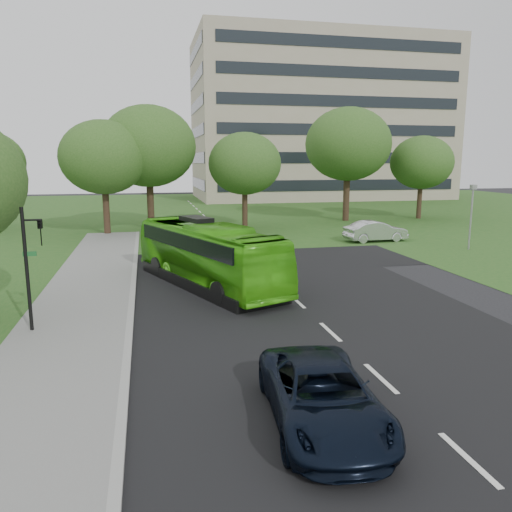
{
  "coord_description": "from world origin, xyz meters",
  "views": [
    {
      "loc": [
        -6.33,
        -18.2,
        6.11
      ],
      "look_at": [
        -1.27,
        4.74,
        1.6
      ],
      "focal_mm": 35.0,
      "sensor_mm": 36.0,
      "label": 1
    }
  ],
  "objects_px": {
    "tree_park_e": "(422,163)",
    "sedan": "(376,231)",
    "tree_park_c": "(245,164)",
    "suv": "(322,396)",
    "tree_park_d": "(348,144)",
    "bus": "(207,255)",
    "office_building": "(319,121)",
    "traffic_light": "(30,261)",
    "tree_park_b": "(148,146)",
    "camera_pole": "(472,208)",
    "tree_park_a": "(103,157)"
  },
  "relations": [
    {
      "from": "camera_pole",
      "to": "tree_park_d",
      "type": "bearing_deg",
      "value": 87.47
    },
    {
      "from": "bus",
      "to": "camera_pole",
      "type": "bearing_deg",
      "value": -3.88
    },
    {
      "from": "office_building",
      "to": "tree_park_b",
      "type": "xyz_separation_m",
      "value": [
        -27.88,
        -35.04,
        -5.2
      ]
    },
    {
      "from": "sedan",
      "to": "suv",
      "type": "bearing_deg",
      "value": 147.58
    },
    {
      "from": "office_building",
      "to": "camera_pole",
      "type": "xyz_separation_m",
      "value": [
        -6.45,
        -49.96,
        -9.6
      ]
    },
    {
      "from": "office_building",
      "to": "camera_pole",
      "type": "relative_size",
      "value": 8.92
    },
    {
      "from": "tree_park_c",
      "to": "suv",
      "type": "relative_size",
      "value": 1.65
    },
    {
      "from": "tree_park_e",
      "to": "sedan",
      "type": "distance_m",
      "value": 18.13
    },
    {
      "from": "tree_park_d",
      "to": "traffic_light",
      "type": "distance_m",
      "value": 38.61
    },
    {
      "from": "office_building",
      "to": "camera_pole",
      "type": "height_order",
      "value": "office_building"
    },
    {
      "from": "tree_park_e",
      "to": "camera_pole",
      "type": "relative_size",
      "value": 1.93
    },
    {
      "from": "tree_park_b",
      "to": "tree_park_d",
      "type": "relative_size",
      "value": 0.95
    },
    {
      "from": "tree_park_c",
      "to": "suv",
      "type": "xyz_separation_m",
      "value": [
        -4.87,
        -33.85,
        -5.1
      ]
    },
    {
      "from": "office_building",
      "to": "traffic_light",
      "type": "bearing_deg",
      "value": -117.61
    },
    {
      "from": "office_building",
      "to": "camera_pole",
      "type": "distance_m",
      "value": 51.28
    },
    {
      "from": "tree_park_d",
      "to": "bus",
      "type": "bearing_deg",
      "value": -125.69
    },
    {
      "from": "tree_park_b",
      "to": "sedan",
      "type": "relative_size",
      "value": 2.25
    },
    {
      "from": "camera_pole",
      "to": "traffic_light",
      "type": "bearing_deg",
      "value": -163.51
    },
    {
      "from": "tree_park_c",
      "to": "suv",
      "type": "height_order",
      "value": "tree_park_c"
    },
    {
      "from": "office_building",
      "to": "sedan",
      "type": "bearing_deg",
      "value": -103.9
    },
    {
      "from": "traffic_light",
      "to": "bus",
      "type": "bearing_deg",
      "value": 52.63
    },
    {
      "from": "tree_park_e",
      "to": "tree_park_a",
      "type": "bearing_deg",
      "value": -170.68
    },
    {
      "from": "sedan",
      "to": "traffic_light",
      "type": "distance_m",
      "value": 26.91
    },
    {
      "from": "office_building",
      "to": "traffic_light",
      "type": "height_order",
      "value": "office_building"
    },
    {
      "from": "tree_park_a",
      "to": "tree_park_c",
      "type": "xyz_separation_m",
      "value": [
        11.92,
        1.11,
        -0.53
      ]
    },
    {
      "from": "tree_park_d",
      "to": "sedan",
      "type": "bearing_deg",
      "value": -102.88
    },
    {
      "from": "tree_park_e",
      "to": "suv",
      "type": "relative_size",
      "value": 1.66
    },
    {
      "from": "tree_park_d",
      "to": "camera_pole",
      "type": "height_order",
      "value": "tree_park_d"
    },
    {
      "from": "tree_park_d",
      "to": "tree_park_e",
      "type": "distance_m",
      "value": 8.52
    },
    {
      "from": "tree_park_c",
      "to": "camera_pole",
      "type": "height_order",
      "value": "tree_park_c"
    },
    {
      "from": "tree_park_c",
      "to": "traffic_light",
      "type": "bearing_deg",
      "value": -116.36
    },
    {
      "from": "tree_park_b",
      "to": "suv",
      "type": "relative_size",
      "value": 2.08
    },
    {
      "from": "office_building",
      "to": "suv",
      "type": "xyz_separation_m",
      "value": [
        -24.46,
        -69.96,
        -11.78
      ]
    },
    {
      "from": "suv",
      "to": "camera_pole",
      "type": "distance_m",
      "value": 27.0
    },
    {
      "from": "office_building",
      "to": "tree_park_c",
      "type": "xyz_separation_m",
      "value": [
        -19.59,
        -36.1,
        -6.68
      ]
    },
    {
      "from": "sedan",
      "to": "camera_pole",
      "type": "xyz_separation_m",
      "value": [
        4.74,
        -4.74,
        2.11
      ]
    },
    {
      "from": "tree_park_b",
      "to": "tree_park_e",
      "type": "bearing_deg",
      "value": 6.15
    },
    {
      "from": "tree_park_b",
      "to": "bus",
      "type": "bearing_deg",
      "value": -83.33
    },
    {
      "from": "tree_park_c",
      "to": "tree_park_e",
      "type": "relative_size",
      "value": 0.99
    },
    {
      "from": "tree_park_c",
      "to": "traffic_light",
      "type": "xyz_separation_m",
      "value": [
        -12.72,
        -25.68,
        -3.15
      ]
    },
    {
      "from": "office_building",
      "to": "camera_pole",
      "type": "bearing_deg",
      "value": -97.36
    },
    {
      "from": "office_building",
      "to": "bus",
      "type": "xyz_separation_m",
      "value": [
        -25.43,
        -56.07,
        -10.95
      ]
    },
    {
      "from": "tree_park_b",
      "to": "suv",
      "type": "xyz_separation_m",
      "value": [
        3.43,
        -34.91,
        -6.58
      ]
    },
    {
      "from": "bus",
      "to": "camera_pole",
      "type": "height_order",
      "value": "camera_pole"
    },
    {
      "from": "tree_park_d",
      "to": "sedan",
      "type": "height_order",
      "value": "tree_park_d"
    },
    {
      "from": "traffic_light",
      "to": "camera_pole",
      "type": "xyz_separation_m",
      "value": [
        25.87,
        11.83,
        0.23
      ]
    },
    {
      "from": "tree_park_c",
      "to": "tree_park_d",
      "type": "bearing_deg",
      "value": 19.49
    },
    {
      "from": "office_building",
      "to": "sedan",
      "type": "xyz_separation_m",
      "value": [
        -11.19,
        -45.22,
        -11.71
      ]
    },
    {
      "from": "tree_park_c",
      "to": "tree_park_a",
      "type": "bearing_deg",
      "value": -174.67
    },
    {
      "from": "camera_pole",
      "to": "office_building",
      "type": "bearing_deg",
      "value": 74.57
    }
  ]
}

